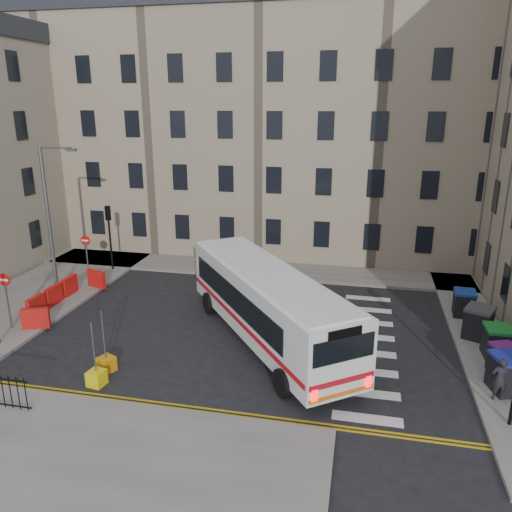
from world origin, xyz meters
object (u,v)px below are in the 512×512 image
at_px(streetlamp, 49,220).
at_px(bus, 267,302).
at_px(wheelie_bin_a, 508,373).
at_px(bollard_chevron, 97,378).
at_px(wheelie_bin_b, 504,360).
at_px(wheelie_bin_d, 478,322).
at_px(wheelie_bin_c, 497,342).
at_px(wheelie_bin_e, 464,303).
at_px(bollard_yellow, 106,364).
at_px(pedestrian, 500,379).

relative_size(streetlamp, bus, 0.72).
distance_m(wheelie_bin_a, bollard_chevron, 15.33).
bearing_deg(wheelie_bin_a, bollard_chevron, 175.30).
distance_m(wheelie_bin_b, wheelie_bin_d, 3.23).
distance_m(wheelie_bin_c, wheelie_bin_e, 4.30).
bearing_deg(wheelie_bin_d, wheelie_bin_b, -59.16).
height_order(wheelie_bin_a, bollard_yellow, wheelie_bin_a).
distance_m(wheelie_bin_a, pedestrian, 0.81).
bearing_deg(wheelie_bin_a, bus, 151.36).
distance_m(bus, wheelie_bin_e, 10.27).
xyz_separation_m(wheelie_bin_b, pedestrian, (-0.64, -1.94, 0.21)).
bearing_deg(bollard_chevron, wheelie_bin_b, 14.38).
height_order(wheelie_bin_d, bollard_chevron, wheelie_bin_d).
height_order(wheelie_bin_b, wheelie_bin_e, wheelie_bin_e).
relative_size(streetlamp, wheelie_bin_c, 6.08).
xyz_separation_m(wheelie_bin_b, wheelie_bin_d, (-0.35, 3.21, 0.13)).
xyz_separation_m(streetlamp, wheelie_bin_e, (21.63, 1.59, -3.54)).
xyz_separation_m(streetlamp, pedestrian, (21.53, -6.02, -3.38)).
bearing_deg(wheelie_bin_a, bollard_yellow, 171.37).
distance_m(wheelie_bin_b, bollard_chevron, 15.79).
relative_size(wheelie_bin_e, pedestrian, 0.79).
distance_m(wheelie_bin_b, bollard_yellow, 15.72).
relative_size(streetlamp, wheelie_bin_b, 6.13).
distance_m(streetlamp, wheelie_bin_d, 22.12).
relative_size(wheelie_bin_c, wheelie_bin_e, 1.05).
bearing_deg(bollard_yellow, streetlamp, 134.03).
bearing_deg(bollard_chevron, pedestrian, 7.69).
height_order(bus, bollard_chevron, bus).
bearing_deg(streetlamp, wheelie_bin_b, -10.43).
relative_size(pedestrian, bollard_chevron, 2.70).
bearing_deg(bollard_yellow, pedestrian, 3.63).
bearing_deg(wheelie_bin_b, wheelie_bin_e, 74.91).
height_order(pedestrian, bollard_chevron, pedestrian).
relative_size(streetlamp, pedestrian, 5.03).
height_order(wheelie_bin_d, wheelie_bin_e, wheelie_bin_d).
bearing_deg(wheelie_bin_e, bus, -149.19).
xyz_separation_m(bus, wheelie_bin_a, (9.46, -2.35, -1.05)).
bearing_deg(bollard_yellow, wheelie_bin_c, 15.49).
bearing_deg(wheelie_bin_e, wheelie_bin_a, -83.08).
relative_size(wheelie_bin_b, wheelie_bin_c, 0.99).
height_order(wheelie_bin_b, wheelie_bin_c, wheelie_bin_c).
bearing_deg(wheelie_bin_e, bollard_yellow, -146.02).
distance_m(wheelie_bin_e, bollard_yellow, 17.19).
xyz_separation_m(wheelie_bin_d, bollard_yellow, (-15.10, -6.09, -0.58)).
bearing_deg(streetlamp, pedestrian, -15.62).
bearing_deg(wheelie_bin_c, bollard_chevron, -162.07).
height_order(wheelie_bin_b, pedestrian, pedestrian).
height_order(wheelie_bin_c, wheelie_bin_e, wheelie_bin_c).
bearing_deg(wheelie_bin_d, bollard_chevron, -129.85).
height_order(streetlamp, pedestrian, streetlamp).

